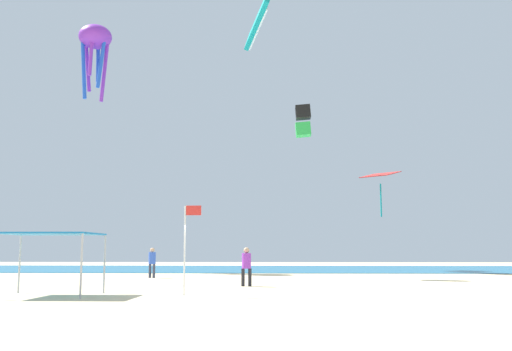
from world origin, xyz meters
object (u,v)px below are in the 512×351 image
kite_box_black (303,121)px  kite_octopus_purple (95,41)px  banner_flag (187,240)px  kite_parafoil_teal (258,20)px  person_near_tent (246,263)px  kite_diamond_red (380,177)px  canopy_tent (50,236)px  person_leftmost (152,260)px

kite_box_black → kite_octopus_purple: size_ratio=0.31×
banner_flag → kite_parafoil_teal: kite_parafoil_teal is taller
person_near_tent → kite_octopus_purple: kite_octopus_purple is taller
banner_flag → kite_octopus_purple: kite_octopus_purple is taller
kite_octopus_purple → kite_diamond_red: size_ratio=1.68×
canopy_tent → banner_flag: banner_flag is taller
person_near_tent → kite_diamond_red: kite_diamond_red is taller
kite_diamond_red → kite_parafoil_teal: bearing=-146.0°
person_leftmost → banner_flag: bearing=139.2°
person_leftmost → kite_octopus_purple: size_ratio=0.27×
kite_box_black → person_near_tent: bearing=160.9°
person_near_tent → kite_diamond_red: 24.04m
kite_box_black → person_leftmost: bearing=97.0°
person_leftmost → kite_parafoil_teal: bearing=-80.0°
kite_box_black → banner_flag: bearing=161.0°
canopy_tent → kite_box_black: (9.76, 14.20, 7.36)m
banner_flag → kite_box_black: size_ratio=1.64×
canopy_tent → person_near_tent: bearing=39.7°
kite_parafoil_teal → kite_diamond_red: size_ratio=1.69×
person_leftmost → kite_octopus_purple: kite_octopus_purple is taller
kite_octopus_purple → canopy_tent: bearing=18.4°
canopy_tent → kite_octopus_purple: (-6.75, 24.41, 16.57)m
banner_flag → person_leftmost: bearing=107.4°
kite_box_black → kite_octopus_purple: kite_octopus_purple is taller
kite_box_black → kite_diamond_red: (6.85, 12.34, -1.92)m
person_near_tent → kite_box_black: 12.43m
kite_box_black → kite_diamond_red: bearing=-28.9°
canopy_tent → kite_box_black: bearing=55.5°
kite_diamond_red → kite_box_black: bearing=-79.9°
kite_octopus_purple → banner_flag: bearing=28.7°
person_leftmost → kite_diamond_red: 21.70m
banner_flag → kite_diamond_red: bearing=66.1°
kite_box_black → kite_parafoil_teal: kite_parafoil_teal is taller
person_near_tent → banner_flag: 5.80m
person_leftmost → kite_box_black: size_ratio=0.89×
canopy_tent → kite_parafoil_teal: size_ratio=0.52×
kite_parafoil_teal → kite_octopus_purple: (-13.33, -3.03, -2.81)m
canopy_tent → person_leftmost: 13.20m
person_leftmost → kite_parafoil_teal: kite_parafoil_teal is taller
person_near_tent → kite_box_black: kite_box_black is taller
canopy_tent → person_near_tent: 8.85m
kite_parafoil_teal → kite_octopus_purple: size_ratio=1.01×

